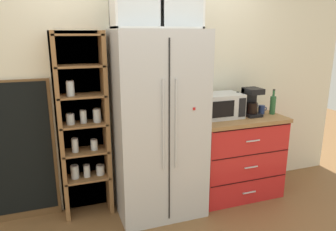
{
  "coord_description": "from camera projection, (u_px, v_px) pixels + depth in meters",
  "views": [
    {
      "loc": [
        -0.91,
        -2.81,
        1.81
      ],
      "look_at": [
        0.1,
        0.04,
        1.01
      ],
      "focal_mm": 33.73,
      "sensor_mm": 36.0,
      "label": 1
    }
  ],
  "objects": [
    {
      "name": "ground_plane",
      "position": [
        160.0,
        210.0,
        3.32
      ],
      "size": [
        10.66,
        10.66,
        0.0
      ],
      "primitive_type": "plane",
      "color": "brown"
    },
    {
      "name": "wall_back_cream",
      "position": [
        148.0,
        85.0,
        3.36
      ],
      "size": [
        4.96,
        0.1,
        2.55
      ],
      "primitive_type": "cube",
      "color": "silver",
      "rests_on": "ground"
    },
    {
      "name": "refrigerator",
      "position": [
        158.0,
        125.0,
        3.12
      ],
      "size": [
        0.85,
        0.65,
        1.84
      ],
      "color": "silver",
      "rests_on": "ground"
    },
    {
      "name": "pantry_shelf_column",
      "position": [
        83.0,
        125.0,
        3.11
      ],
      "size": [
        0.51,
        0.29,
        1.83
      ],
      "color": "brown",
      "rests_on": "ground"
    },
    {
      "name": "counter_cabinet",
      "position": [
        237.0,
        156.0,
        3.57
      ],
      "size": [
        0.97,
        0.59,
        0.92
      ],
      "color": "red",
      "rests_on": "ground"
    },
    {
      "name": "microwave",
      "position": [
        220.0,
        105.0,
        3.4
      ],
      "size": [
        0.44,
        0.33,
        0.26
      ],
      "color": "silver",
      "rests_on": "counter_cabinet"
    },
    {
      "name": "coffee_maker",
      "position": [
        251.0,
        102.0,
        3.47
      ],
      "size": [
        0.17,
        0.2,
        0.31
      ],
      "color": "black",
      "rests_on": "counter_cabinet"
    },
    {
      "name": "mug_navy",
      "position": [
        262.0,
        110.0,
        3.56
      ],
      "size": [
        0.11,
        0.07,
        0.1
      ],
      "color": "navy",
      "rests_on": "counter_cabinet"
    },
    {
      "name": "mug_red",
      "position": [
        238.0,
        112.0,
        3.46
      ],
      "size": [
        0.11,
        0.07,
        0.1
      ],
      "color": "red",
      "rests_on": "counter_cabinet"
    },
    {
      "name": "bottle_green",
      "position": [
        273.0,
        103.0,
        3.53
      ],
      "size": [
        0.06,
        0.06,
        0.28
      ],
      "color": "#285B33",
      "rests_on": "counter_cabinet"
    },
    {
      "name": "bottle_clear",
      "position": [
        237.0,
        105.0,
        3.47
      ],
      "size": [
        0.06,
        0.06,
        0.27
      ],
      "color": "silver",
      "rests_on": "counter_cabinet"
    },
    {
      "name": "chalkboard_menu",
      "position": [
        23.0,
        152.0,
        3.02
      ],
      "size": [
        0.6,
        0.04,
        1.4
      ],
      "color": "brown",
      "rests_on": "ground"
    }
  ]
}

